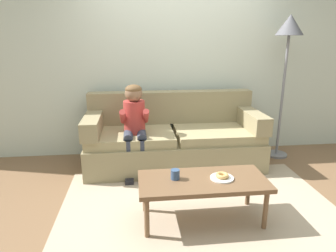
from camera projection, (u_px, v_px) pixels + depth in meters
ground at (193, 194)px, 3.25m from camera, size 10.00×10.00×0.00m
wall_back at (176, 55)px, 4.19m from camera, size 8.00×0.10×2.80m
area_rug at (198, 206)px, 3.01m from camera, size 2.73×1.78×0.01m
couch at (174, 140)px, 3.95m from camera, size 2.23×0.90×0.93m
coffee_table at (203, 184)px, 2.69m from camera, size 1.15×0.52×0.42m
person_child at (135, 121)px, 3.60m from camera, size 0.34×0.58×1.10m
plate at (222, 178)px, 2.68m from camera, size 0.21×0.21×0.01m
donut at (222, 175)px, 2.68m from camera, size 0.15×0.15×0.04m
mug at (175, 174)px, 2.67m from camera, size 0.08×0.08×0.09m
floor_lamp at (289, 39)px, 3.89m from camera, size 0.35×0.35×1.92m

